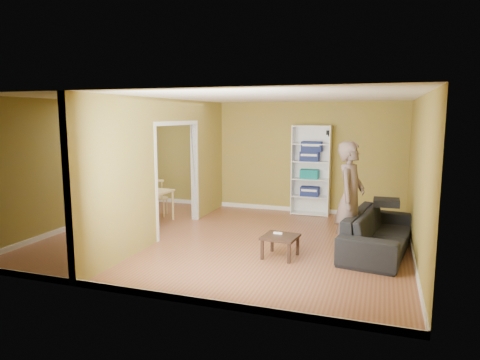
% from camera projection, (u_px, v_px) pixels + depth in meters
% --- Properties ---
extents(room_shell, '(6.50, 6.50, 6.50)m').
position_uv_depth(room_shell, '(226.00, 170.00, 7.79)').
color(room_shell, '#905B3E').
rests_on(room_shell, ground).
extents(partition, '(0.22, 5.50, 2.60)m').
position_uv_depth(partition, '(167.00, 168.00, 8.17)').
color(partition, olive).
rests_on(partition, ground).
extents(wall_speaker, '(0.10, 0.10, 0.10)m').
position_uv_depth(wall_speaker, '(329.00, 133.00, 9.75)').
color(wall_speaker, black).
rests_on(wall_speaker, room_shell).
extents(sofa, '(2.47, 1.36, 0.89)m').
position_uv_depth(sofa, '(379.00, 226.00, 7.22)').
color(sofa, black).
rests_on(sofa, ground).
extents(person, '(0.92, 0.79, 2.20)m').
position_uv_depth(person, '(351.00, 188.00, 7.05)').
color(person, slate).
rests_on(person, ground).
extents(bookshelf, '(0.87, 0.38, 2.07)m').
position_uv_depth(bookshelf, '(311.00, 170.00, 9.91)').
color(bookshelf, white).
rests_on(bookshelf, ground).
extents(paper_box_navy_a, '(0.42, 0.27, 0.21)m').
position_uv_depth(paper_box_navy_a, '(310.00, 191.00, 9.94)').
color(paper_box_navy_a, '#0E214A').
rests_on(paper_box_navy_a, bookshelf).
extents(paper_box_teal, '(0.41, 0.27, 0.21)m').
position_uv_depth(paper_box_teal, '(309.00, 174.00, 9.89)').
color(paper_box_teal, '#188C6B').
rests_on(paper_box_teal, bookshelf).
extents(paper_box_navy_b, '(0.43, 0.28, 0.22)m').
position_uv_depth(paper_box_navy_b, '(310.00, 156.00, 9.83)').
color(paper_box_navy_b, navy).
rests_on(paper_box_navy_b, bookshelf).
extents(paper_box_navy_c, '(0.46, 0.30, 0.23)m').
position_uv_depth(paper_box_navy_c, '(312.00, 146.00, 9.78)').
color(paper_box_navy_c, navy).
rests_on(paper_box_navy_c, bookshelf).
extents(coffee_table, '(0.54, 0.54, 0.36)m').
position_uv_depth(coffee_table, '(280.00, 239.00, 6.92)').
color(coffee_table, '#342017').
rests_on(coffee_table, ground).
extents(game_controller, '(0.15, 0.04, 0.03)m').
position_uv_depth(game_controller, '(278.00, 233.00, 7.02)').
color(game_controller, white).
rests_on(game_controller, coffee_table).
extents(dining_table, '(1.10, 0.73, 0.68)m').
position_uv_depth(dining_table, '(145.00, 194.00, 9.29)').
color(dining_table, tan).
rests_on(dining_table, ground).
extents(chair_left, '(0.45, 0.45, 0.93)m').
position_uv_depth(chair_left, '(116.00, 197.00, 9.61)').
color(chair_left, tan).
rests_on(chair_left, ground).
extents(chair_near, '(0.55, 0.55, 1.04)m').
position_uv_depth(chair_near, '(132.00, 204.00, 8.63)').
color(chair_near, tan).
rests_on(chair_near, ground).
extents(chair_far, '(0.48, 0.48, 0.87)m').
position_uv_depth(chair_far, '(159.00, 197.00, 9.82)').
color(chair_far, tan).
rests_on(chair_far, ground).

